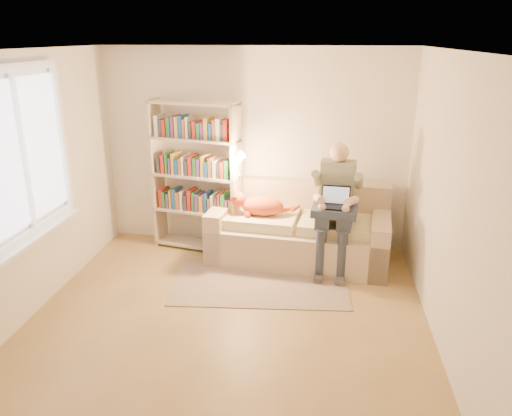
# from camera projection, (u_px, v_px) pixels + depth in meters

# --- Properties ---
(floor) EXTENTS (4.50, 4.50, 0.00)m
(floor) POSITION_uv_depth(u_px,v_px,m) (225.00, 329.00, 4.88)
(floor) COLOR olive
(floor) RESTS_ON ground
(ceiling) EXTENTS (4.00, 4.50, 0.02)m
(ceiling) POSITION_uv_depth(u_px,v_px,m) (218.00, 51.00, 4.02)
(ceiling) COLOR white
(ceiling) RESTS_ON wall_back
(wall_left) EXTENTS (0.02, 4.50, 2.60)m
(wall_left) POSITION_uv_depth(u_px,v_px,m) (13.00, 194.00, 4.70)
(wall_left) COLOR silver
(wall_left) RESTS_ON floor
(wall_right) EXTENTS (0.02, 4.50, 2.60)m
(wall_right) POSITION_uv_depth(u_px,v_px,m) (454.00, 213.00, 4.20)
(wall_right) COLOR silver
(wall_right) RESTS_ON floor
(wall_back) EXTENTS (4.00, 0.02, 2.60)m
(wall_back) POSITION_uv_depth(u_px,v_px,m) (255.00, 149.00, 6.56)
(wall_back) COLOR silver
(wall_back) RESTS_ON floor
(wall_front) EXTENTS (4.00, 0.02, 2.60)m
(wall_front) POSITION_uv_depth(u_px,v_px,m) (128.00, 354.00, 2.34)
(wall_front) COLOR silver
(wall_front) RESTS_ON floor
(window) EXTENTS (0.12, 1.52, 1.69)m
(window) POSITION_uv_depth(u_px,v_px,m) (29.00, 181.00, 4.85)
(window) COLOR white
(window) RESTS_ON wall_left
(sofa) EXTENTS (2.30, 1.22, 0.94)m
(sofa) POSITION_uv_depth(u_px,v_px,m) (299.00, 233.00, 6.32)
(sofa) COLOR tan
(sofa) RESTS_ON floor
(person) EXTENTS (0.47, 0.70, 1.53)m
(person) POSITION_uv_depth(u_px,v_px,m) (336.00, 200.00, 5.90)
(person) COLOR gray
(person) RESTS_ON sofa
(cat) EXTENTS (0.81, 0.33, 0.29)m
(cat) POSITION_uv_depth(u_px,v_px,m) (255.00, 205.00, 6.18)
(cat) COLOR orange
(cat) RESTS_ON sofa
(blanket) EXTENTS (0.56, 0.47, 0.09)m
(blanket) POSITION_uv_depth(u_px,v_px,m) (336.00, 210.00, 5.79)
(blanket) COLOR #293348
(blanket) RESTS_ON person
(laptop) EXTENTS (0.36, 0.31, 0.29)m
(laptop) POSITION_uv_depth(u_px,v_px,m) (336.00, 202.00, 5.77)
(laptop) COLOR black
(laptop) RESTS_ON blanket
(bookshelf) EXTENTS (1.29, 0.62, 1.96)m
(bookshelf) POSITION_uv_depth(u_px,v_px,m) (196.00, 170.00, 6.39)
(bookshelf) COLOR beige
(bookshelf) RESTS_ON floor
(rug) EXTENTS (2.07, 1.32, 0.01)m
(rug) POSITION_uv_depth(u_px,v_px,m) (260.00, 282.00, 5.78)
(rug) COLOR gray
(rug) RESTS_ON floor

